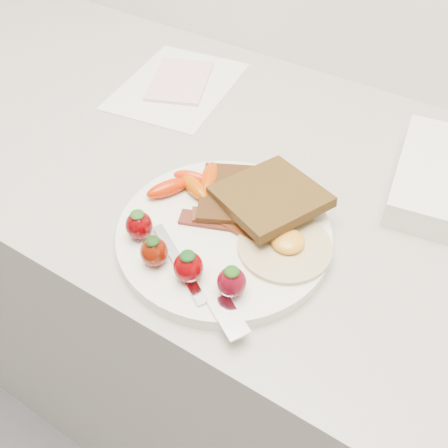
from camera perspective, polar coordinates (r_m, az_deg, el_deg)
The scene contains 11 objects.
counter at distance 1.08m, azimuth 3.45°, elevation -12.42°, with size 2.00×0.60×0.90m, color gray.
plate at distance 0.63m, azimuth 0.00°, elevation -1.18°, with size 0.27×0.27×0.02m, color silver.
toast_lower at distance 0.66m, azimuth 2.02°, elevation 3.32°, with size 0.11×0.11×0.01m, color black.
toast_upper at distance 0.64m, azimuth 5.28°, elevation 3.17°, with size 0.12×0.12×0.01m, color black.
fried_egg at distance 0.60m, azimuth 7.05°, elevation -2.37°, with size 0.13×0.13×0.02m.
bacon_strips at distance 0.63m, azimuth 0.22°, elevation 0.59°, with size 0.11×0.08×0.01m.
baby_carrots at distance 0.67m, azimuth -3.76°, elevation 4.70°, with size 0.09×0.11×0.02m.
strawberries at distance 0.57m, azimuth -5.36°, elevation -3.62°, with size 0.17×0.06×0.04m.
fork at distance 0.57m, azimuth -2.72°, elevation -7.08°, with size 0.18×0.10×0.00m.
paper_sheet at distance 0.92m, azimuth -5.35°, elevation 15.46°, with size 0.18×0.24×0.00m, color silver.
notepad at distance 0.93m, azimuth -5.06°, elevation 15.98°, with size 0.10×0.14×0.01m, color beige.
Camera 1 is at (0.24, 1.20, 1.38)m, focal length 40.00 mm.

